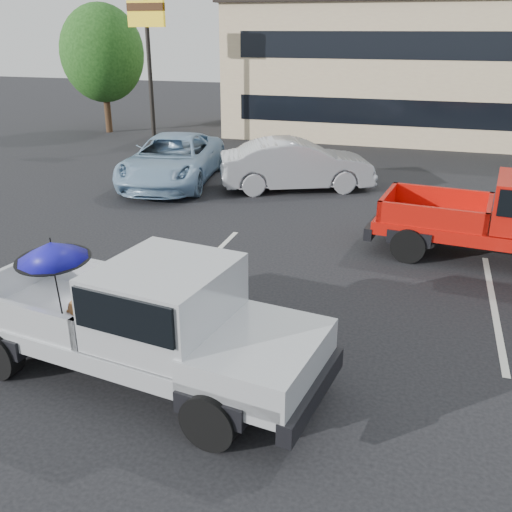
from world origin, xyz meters
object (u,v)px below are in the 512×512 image
Objects in this scene: tree_left at (102,53)px; silver_pickup at (153,317)px; silver_sedan at (297,165)px; blue_suv at (173,160)px; motel_sign at (147,34)px.

tree_left is 1.02× the size of silver_pickup.
silver_sedan is (11.50, -7.90, -2.93)m from tree_left.
silver_pickup is at bearing -75.84° from blue_suv.
silver_pickup is 1.22× the size of silver_sedan.
tree_left is 1.24× the size of silver_sedan.
blue_suv is at bearing -48.59° from tree_left.
silver_sedan is at bearing -3.32° from blue_suv.
silver_pickup reaches higher than blue_suv.
motel_sign reaches higher than silver_pickup.
blue_suv is at bearing -57.86° from motel_sign.
motel_sign is 1.00× the size of tree_left.
silver_sedan is at bearing -34.49° from tree_left.
tree_left reaches higher than blue_suv.
motel_sign reaches higher than blue_suv.
tree_left reaches higher than motel_sign.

